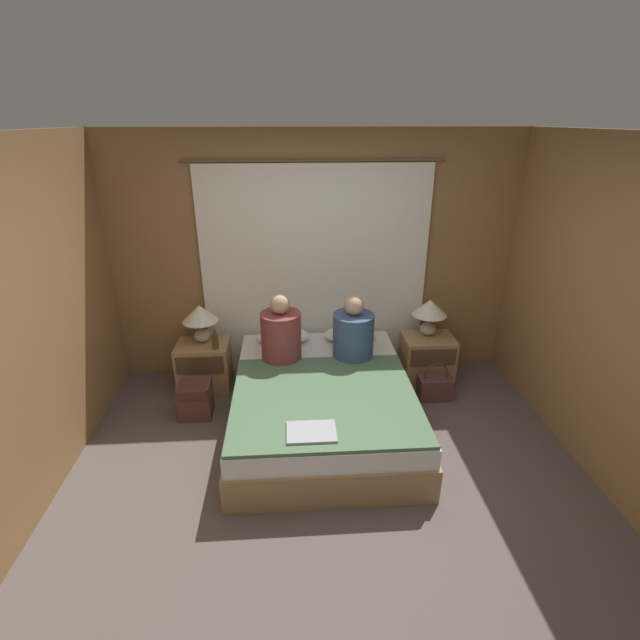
{
  "coord_description": "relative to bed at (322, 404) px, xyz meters",
  "views": [
    {
      "loc": [
        -0.25,
        -2.68,
        2.57
      ],
      "look_at": [
        0.0,
        1.1,
        0.91
      ],
      "focal_mm": 26.0,
      "sensor_mm": 36.0,
      "label": 1
    }
  ],
  "objects": [
    {
      "name": "wall_back",
      "position": [
        0.0,
        1.12,
        1.02
      ],
      "size": [
        4.2,
        0.06,
        2.5
      ],
      "color": "olive",
      "rests_on": "ground_plane"
    },
    {
      "name": "lamp_left",
      "position": [
        -1.16,
        0.8,
        0.54
      ],
      "size": [
        0.36,
        0.36,
        0.39
      ],
      "color": "#B2A899",
      "rests_on": "nightstand_left"
    },
    {
      "name": "curtain_panel",
      "position": [
        0.0,
        1.06,
        0.88
      ],
      "size": [
        2.49,
        0.02,
        2.22
      ],
      "color": "white",
      "rests_on": "ground_plane"
    },
    {
      "name": "handbag_on_floor",
      "position": [
        1.15,
        0.37,
        -0.1
      ],
      "size": [
        0.32,
        0.19,
        0.39
      ],
      "color": "brown",
      "rests_on": "ground_plane"
    },
    {
      "name": "pillow_left",
      "position": [
        -0.34,
        0.8,
        0.29
      ],
      "size": [
        0.54,
        0.33,
        0.12
      ],
      "color": "white",
      "rests_on": "bed"
    },
    {
      "name": "nightstand_left",
      "position": [
        -1.16,
        0.73,
        0.02
      ],
      "size": [
        0.52,
        0.4,
        0.5
      ],
      "color": "#A87F51",
      "rests_on": "ground_plane"
    },
    {
      "name": "bed",
      "position": [
        0.0,
        0.0,
        0.0
      ],
      "size": [
        1.56,
        2.01,
        0.46
      ],
      "color": "#99754C",
      "rests_on": "ground_plane"
    },
    {
      "name": "blanket_on_bed",
      "position": [
        0.0,
        -0.3,
        0.25
      ],
      "size": [
        1.5,
        1.35,
        0.03
      ],
      "color": "#4C6B4C",
      "rests_on": "bed"
    },
    {
      "name": "beer_bottle_on_left_stand",
      "position": [
        -1.0,
        0.62,
        0.35
      ],
      "size": [
        0.06,
        0.06,
        0.21
      ],
      "color": "#513819",
      "rests_on": "nightstand_left"
    },
    {
      "name": "laptop_on_bed",
      "position": [
        -0.13,
        -0.76,
        0.27
      ],
      "size": [
        0.36,
        0.26,
        0.02
      ],
      "color": "#9EA0A5",
      "rests_on": "blanket_on_bed"
    },
    {
      "name": "person_left_in_bed",
      "position": [
        -0.36,
        0.42,
        0.5
      ],
      "size": [
        0.37,
        0.37,
        0.66
      ],
      "color": "brown",
      "rests_on": "bed"
    },
    {
      "name": "backpack_on_floor",
      "position": [
        -1.17,
        0.23,
        -0.03
      ],
      "size": [
        0.29,
        0.28,
        0.35
      ],
      "color": "brown",
      "rests_on": "ground_plane"
    },
    {
      "name": "wall_right",
      "position": [
        2.07,
        -0.79,
        1.02
      ],
      "size": [
        0.06,
        3.89,
        2.5
      ],
      "color": "olive",
      "rests_on": "ground_plane"
    },
    {
      "name": "ground_plane",
      "position": [
        0.0,
        -0.79,
        -0.23
      ],
      "size": [
        16.0,
        16.0,
        0.0
      ],
      "primitive_type": "plane",
      "color": "#564C47"
    },
    {
      "name": "pillow_right",
      "position": [
        0.34,
        0.8,
        0.29
      ],
      "size": [
        0.54,
        0.33,
        0.12
      ],
      "color": "white",
      "rests_on": "bed"
    },
    {
      "name": "person_right_in_bed",
      "position": [
        0.32,
        0.42,
        0.48
      ],
      "size": [
        0.38,
        0.38,
        0.63
      ],
      "color": "#38517A",
      "rests_on": "bed"
    },
    {
      "name": "nightstand_right",
      "position": [
        1.16,
        0.73,
        0.02
      ],
      "size": [
        0.52,
        0.4,
        0.5
      ],
      "color": "#A87F51",
      "rests_on": "ground_plane"
    },
    {
      "name": "lamp_right",
      "position": [
        1.16,
        0.8,
        0.54
      ],
      "size": [
        0.36,
        0.36,
        0.39
      ],
      "color": "#B2A899",
      "rests_on": "nightstand_right"
    }
  ]
}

